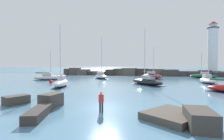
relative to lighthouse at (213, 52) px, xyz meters
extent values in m
plane|color=teal|center=(-24.07, -46.48, -7.81)|extent=(600.00, 600.00, 0.00)
cube|color=teal|center=(-24.07, 60.02, -7.81)|extent=(400.00, 116.00, 0.01)
cube|color=#423D38|center=(-49.42, 0.19, -6.70)|extent=(4.02, 4.67, 2.22)
cube|color=#4C443D|center=(-46.73, -0.35, -6.53)|extent=(3.94, 3.97, 2.56)
cube|color=brown|center=(-43.69, 0.65, -6.83)|extent=(3.84, 5.59, 1.96)
cube|color=#383330|center=(-40.16, -0.12, -7.14)|extent=(4.43, 4.09, 1.34)
cube|color=#4C443D|center=(-36.74, -0.58, -7.20)|extent=(4.97, 5.10, 1.23)
cube|color=#383330|center=(-33.06, 0.11, -6.80)|extent=(3.33, 5.15, 2.02)
cube|color=#4C443D|center=(-30.26, 0.68, -6.65)|extent=(3.56, 4.85, 2.33)
cube|color=brown|center=(-26.56, 0.13, -6.55)|extent=(4.95, 4.70, 2.53)
cube|color=#383330|center=(-22.36, 0.69, -6.63)|extent=(4.95, 3.62, 2.35)
cube|color=brown|center=(-17.50, 0.68, -6.68)|extent=(5.47, 3.79, 2.26)
cube|color=#423D38|center=(-13.10, 0.15, -6.76)|extent=(5.24, 4.96, 2.11)
cube|color=#423D38|center=(-9.29, 0.35, -7.01)|extent=(3.82, 4.80, 1.60)
cube|color=#423D38|center=(-5.98, -0.01, -7.00)|extent=(4.33, 5.82, 1.63)
cube|color=#383330|center=(-2.47, -0.75, -6.84)|extent=(4.44, 4.61, 1.93)
cube|color=#383330|center=(0.62, -0.66, -7.14)|extent=(4.45, 5.67, 1.33)
cylinder|color=gray|center=(0.00, 0.00, -6.91)|extent=(4.02, 4.02, 1.80)
cylinder|color=white|center=(0.00, 0.00, 0.71)|extent=(2.98, 2.98, 13.43)
cylinder|color=#232328|center=(0.00, 0.00, 7.55)|extent=(3.42, 3.42, 0.25)
cylinder|color=silver|center=(0.00, 0.00, 8.25)|extent=(2.08, 2.08, 1.15)
cone|color=#B21919|center=(0.00, 0.00, 9.27)|extent=(2.53, 2.53, 0.90)
cube|color=#423D38|center=(-17.34, -50.24, -7.27)|extent=(1.49, 2.52, 1.09)
cube|color=#383330|center=(-27.92, -50.00, -7.50)|extent=(2.14, 4.20, 0.62)
cube|color=#423D38|center=(-32.45, -46.90, -7.41)|extent=(2.11, 2.47, 0.80)
cube|color=#4C443D|center=(-18.61, -48.75, -7.57)|extent=(4.73, 4.79, 0.48)
cube|color=#423D38|center=(-28.66, -47.18, -7.23)|extent=(1.60, 2.08, 1.16)
cylinder|color=#BCBCC1|center=(-10.50, -34.71, -6.26)|extent=(2.39, 1.94, 0.10)
cube|color=#1E664C|center=(-10.50, -34.71, -6.16)|extent=(2.10, 1.74, 0.20)
ellipsoid|color=white|center=(-32.46, -16.33, -7.25)|extent=(5.74, 6.40, 1.11)
cube|color=black|center=(-32.46, -16.33, -7.80)|extent=(5.50, 6.12, 0.03)
cube|color=#B2B2B7|center=(-32.66, -16.08, -6.38)|extent=(2.15, 2.26, 0.64)
cylinder|color=silver|center=(-32.15, -16.71, -1.84)|extent=(0.12, 0.12, 9.72)
cylinder|color=#BCBCC1|center=(-33.26, -15.33, -6.15)|extent=(2.30, 2.83, 0.10)
cube|color=maroon|center=(-33.26, -15.33, -6.05)|extent=(2.04, 2.48, 0.20)
ellipsoid|color=#195138|center=(-5.36, -9.49, -7.26)|extent=(7.13, 3.74, 1.10)
cube|color=black|center=(-5.36, -9.49, -7.80)|extent=(6.79, 3.61, 0.03)
cube|color=silver|center=(-5.03, -9.58, -6.39)|extent=(2.27, 1.62, 0.64)
cylinder|color=silver|center=(-5.86, -9.36, -3.64)|extent=(0.12, 0.12, 6.15)
cylinder|color=#BCBCC1|center=(-4.04, -9.83, -6.16)|extent=(3.66, 1.05, 0.10)
cube|color=navy|center=(-4.04, -9.83, -6.06)|extent=(3.14, 1.00, 0.20)
ellipsoid|color=black|center=(-20.46, -28.40, -7.28)|extent=(6.83, 7.02, 1.06)
cube|color=black|center=(-20.46, -28.40, -7.80)|extent=(6.53, 6.72, 0.03)
cube|color=#B2B2B7|center=(-20.21, -28.67, -6.43)|extent=(2.47, 2.51, 0.64)
cylinder|color=silver|center=(-20.85, -27.99, -2.08)|extent=(0.12, 0.12, 9.34)
cylinder|color=#BCBCC1|center=(-19.44, -29.49, -6.20)|extent=(2.90, 3.05, 0.10)
cube|color=#4C4C51|center=(-19.44, -29.49, -6.10)|extent=(2.54, 2.67, 0.20)
ellipsoid|color=white|center=(-43.90, -22.77, -7.27)|extent=(7.15, 4.26, 1.09)
cube|color=black|center=(-43.90, -22.77, -7.80)|extent=(6.81, 4.10, 0.03)
cube|color=beige|center=(-44.23, -22.90, -6.40)|extent=(2.31, 1.72, 0.64)
cylinder|color=silver|center=(-43.42, -22.59, -3.59)|extent=(0.12, 0.12, 6.26)
cylinder|color=#BCBCC1|center=(-45.19, -23.27, -6.17)|extent=(3.59, 1.45, 0.10)
cube|color=#4C4C51|center=(-45.19, -23.27, -6.07)|extent=(3.09, 1.34, 0.20)
ellipsoid|color=white|center=(-34.54, -34.19, -7.20)|extent=(3.45, 6.94, 1.23)
cube|color=black|center=(-34.54, -34.19, -7.80)|extent=(3.33, 6.61, 0.03)
cube|color=silver|center=(-34.63, -33.87, -6.26)|extent=(1.47, 2.20, 0.64)
cylinder|color=silver|center=(-34.42, -34.68, -2.06)|extent=(0.12, 0.12, 9.04)
cylinder|color=#BCBCC1|center=(-34.88, -32.89, -6.03)|extent=(1.03, 3.59, 0.10)
cube|color=maroon|center=(-34.88, -32.89, -5.93)|extent=(0.98, 3.08, 0.20)
ellipsoid|color=maroon|center=(-19.13, -14.25, -7.16)|extent=(6.28, 5.16, 1.30)
cube|color=black|center=(-19.13, -14.25, -7.80)|extent=(6.00, 4.96, 0.03)
cube|color=#B2B2B7|center=(-19.39, -14.09, -6.19)|extent=(2.19, 2.02, 0.64)
cylinder|color=silver|center=(-18.75, -14.50, -2.99)|extent=(0.12, 0.12, 7.04)
cylinder|color=#BCBCC1|center=(-20.14, -13.60, -5.96)|extent=(2.83, 1.88, 0.10)
cube|color=#1E664C|center=(-20.14, -13.60, -5.86)|extent=(2.47, 1.69, 0.20)
ellipsoid|color=white|center=(-8.61, -23.33, -7.25)|extent=(2.44, 5.84, 1.12)
cube|color=black|center=(-8.61, -23.33, -7.80)|extent=(2.39, 5.55, 0.03)
cube|color=#B2B2B7|center=(-8.62, -23.04, -6.37)|extent=(1.30, 1.77, 0.64)
cylinder|color=silver|center=(-8.60, -23.77, -2.96)|extent=(0.12, 0.12, 7.45)
cylinder|color=#BCBCC1|center=(-8.64, -22.18, -6.14)|extent=(0.18, 3.18, 0.10)
cube|color=maroon|center=(-8.64, -22.18, -6.04)|extent=(0.27, 2.71, 0.20)
sphere|color=red|center=(-39.31, -29.42, -7.47)|extent=(0.68, 0.68, 0.68)
cylinder|color=black|center=(-39.31, -29.42, -7.03)|extent=(0.04, 0.04, 0.20)
cylinder|color=#282833|center=(-23.92, -48.16, -7.41)|extent=(0.14, 0.14, 0.79)
cylinder|color=#282833|center=(-23.74, -48.16, -7.41)|extent=(0.14, 0.14, 0.79)
cube|color=red|center=(-23.83, -48.16, -6.70)|extent=(0.36, 0.22, 0.63)
sphere|color=tan|center=(-23.83, -48.16, -6.28)|extent=(0.21, 0.21, 0.21)
camera|label=1|loc=(-20.34, -61.12, -4.10)|focal=28.00mm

